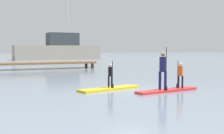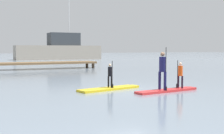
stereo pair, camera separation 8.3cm
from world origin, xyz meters
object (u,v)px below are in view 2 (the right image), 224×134
at_px(paddler_child_solo, 110,74).
at_px(paddleboard_far, 167,90).
at_px(paddler_child_front, 180,74).
at_px(fishing_boat_white_large, 59,50).
at_px(paddleboard_near, 110,89).
at_px(paddler_adult, 163,68).

relative_size(paddler_child_solo, paddleboard_far, 0.37).
bearing_deg(paddler_child_front, fishing_boat_white_large, 81.13).
relative_size(paddleboard_near, paddler_adult, 1.78).
bearing_deg(paddleboard_near, paddleboard_far, -40.18).
height_order(paddler_adult, fishing_boat_white_large, fishing_boat_white_large).
bearing_deg(paddleboard_far, fishing_boat_white_large, 80.09).
relative_size(paddleboard_far, paddler_adult, 1.79).
distance_m(paddler_adult, paddler_child_front, 1.14).
distance_m(paddler_child_solo, paddler_child_front, 3.24).
distance_m(paddleboard_far, paddler_child_front, 1.07).
bearing_deg(paddler_child_solo, paddler_adult, -45.48).
height_order(paddleboard_near, paddler_child_front, paddler_child_front).
height_order(paddleboard_near, fishing_boat_white_large, fishing_boat_white_large).
bearing_deg(paddler_child_solo, paddler_child_front, -29.68).
bearing_deg(paddleboard_near, paddler_adult, -45.56).
distance_m(paddler_adult, fishing_boat_white_large, 42.40).
xyz_separation_m(paddler_child_solo, paddleboard_far, (2.03, -1.70, -0.68)).
distance_m(paddleboard_near, paddleboard_far, 2.66).
xyz_separation_m(paddler_child_solo, paddler_child_front, (2.81, -1.60, 0.04)).
relative_size(paddler_adult, paddler_child_front, 1.46).
distance_m(paddleboard_near, fishing_boat_white_large, 41.06).
bearing_deg(paddler_child_solo, paddleboard_far, -40.08).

